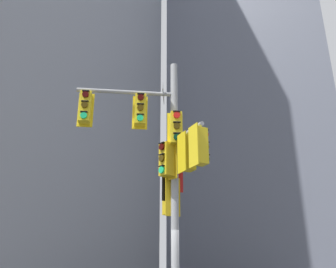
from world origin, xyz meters
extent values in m
cube|color=slate|center=(-1.88, 25.01, 21.19)|extent=(14.21, 14.21, 42.39)
cylinder|color=#9EA0A3|center=(0.00, 0.00, 3.92)|extent=(0.23, 0.23, 7.84)
cylinder|color=#9EA0A3|center=(-1.30, -0.82, 6.74)|extent=(2.67, 1.75, 0.13)
cylinder|color=#9EA0A3|center=(0.65, -0.53, 5.13)|extent=(1.38, 1.15, 0.13)
cube|color=yellow|center=(-1.01, -0.42, 6.14)|extent=(0.42, 0.28, 1.14)
cube|color=yellow|center=(-0.91, -0.58, 6.14)|extent=(0.47, 0.47, 1.00)
cylinder|color=#360605|center=(-0.80, -0.75, 6.49)|extent=(0.20, 0.16, 0.20)
cube|color=black|center=(-0.80, -0.75, 6.61)|extent=(0.22, 0.18, 0.02)
cylinder|color=#3C2C06|center=(-0.80, -0.75, 6.14)|extent=(0.20, 0.16, 0.20)
cube|color=black|center=(-0.80, -0.75, 6.26)|extent=(0.22, 0.18, 0.02)
cylinder|color=#19C672|center=(-0.80, -0.75, 5.79)|extent=(0.20, 0.16, 0.20)
cube|color=black|center=(-0.80, -0.75, 5.91)|extent=(0.22, 0.18, 0.02)
cube|color=yellow|center=(-2.44, -1.32, 6.14)|extent=(0.42, 0.28, 1.14)
cube|color=yellow|center=(-2.34, -1.48, 6.14)|extent=(0.47, 0.47, 1.00)
cylinder|color=#360605|center=(-2.23, -1.65, 6.49)|extent=(0.20, 0.16, 0.20)
cube|color=black|center=(-2.23, -1.66, 6.61)|extent=(0.22, 0.18, 0.02)
cylinder|color=#3C2C06|center=(-2.23, -1.65, 6.14)|extent=(0.20, 0.16, 0.20)
cube|color=black|center=(-2.23, -1.66, 6.26)|extent=(0.22, 0.18, 0.02)
cylinder|color=#19C672|center=(-2.23, -1.65, 5.79)|extent=(0.20, 0.16, 0.20)
cube|color=black|center=(-2.23, -1.66, 5.91)|extent=(0.22, 0.18, 0.02)
cube|color=yellow|center=(0.53, -0.67, 4.53)|extent=(0.39, 0.32, 1.14)
cube|color=yellow|center=(0.65, -0.53, 4.53)|extent=(0.48, 0.48, 1.00)
cylinder|color=#360605|center=(0.78, -0.37, 4.88)|extent=(0.19, 0.17, 0.20)
cube|color=black|center=(0.78, -0.36, 5.00)|extent=(0.22, 0.19, 0.02)
cylinder|color=#3C2C06|center=(0.78, -0.37, 4.53)|extent=(0.19, 0.17, 0.20)
cube|color=black|center=(0.78, -0.36, 4.65)|extent=(0.22, 0.19, 0.02)
cylinder|color=#19C672|center=(0.78, -0.37, 4.18)|extent=(0.19, 0.17, 0.20)
cube|color=black|center=(0.78, -0.36, 4.30)|extent=(0.22, 0.19, 0.02)
cube|color=yellow|center=(1.06, -1.09, 4.53)|extent=(0.39, 0.32, 1.14)
cube|color=yellow|center=(1.18, -0.95, 4.53)|extent=(0.48, 0.48, 1.00)
cylinder|color=red|center=(1.30, -0.79, 4.88)|extent=(0.19, 0.17, 0.20)
cube|color=black|center=(1.30, -0.79, 5.00)|extent=(0.22, 0.19, 0.02)
cylinder|color=#3C2C06|center=(1.30, -0.79, 4.53)|extent=(0.19, 0.17, 0.20)
cube|color=black|center=(1.30, -0.79, 4.65)|extent=(0.22, 0.19, 0.02)
cylinder|color=#06311C|center=(1.30, -0.79, 4.18)|extent=(0.19, 0.17, 0.20)
cube|color=black|center=(1.30, -0.79, 4.30)|extent=(0.22, 0.19, 0.02)
cube|color=yellow|center=(0.07, -0.10, 5.45)|extent=(0.42, 0.29, 1.14)
cube|color=yellow|center=(0.17, -0.26, 5.45)|extent=(0.47, 0.47, 1.00)
cylinder|color=red|center=(0.28, -0.43, 5.80)|extent=(0.20, 0.16, 0.20)
cube|color=black|center=(0.29, -0.43, 5.92)|extent=(0.22, 0.18, 0.02)
cylinder|color=#3C2C06|center=(0.28, -0.43, 5.45)|extent=(0.20, 0.16, 0.20)
cube|color=black|center=(0.29, -0.43, 5.57)|extent=(0.22, 0.18, 0.02)
cylinder|color=#06311C|center=(0.28, -0.43, 5.10)|extent=(0.20, 0.16, 0.20)
cube|color=black|center=(0.29, -0.43, 5.22)|extent=(0.22, 0.18, 0.02)
cube|color=gold|center=(-0.05, -0.11, 4.50)|extent=(0.46, 0.21, 1.14)
cube|color=gold|center=(-0.12, -0.29, 4.50)|extent=(0.44, 0.44, 1.00)
cylinder|color=#360605|center=(-0.19, -0.48, 4.85)|extent=(0.21, 0.13, 0.20)
cube|color=black|center=(-0.20, -0.48, 4.97)|extent=(0.23, 0.15, 0.02)
cylinder|color=#3C2C06|center=(-0.19, -0.48, 4.50)|extent=(0.21, 0.13, 0.20)
cube|color=black|center=(-0.20, -0.48, 4.62)|extent=(0.23, 0.15, 0.02)
cylinder|color=#19C672|center=(-0.19, -0.48, 4.15)|extent=(0.21, 0.13, 0.20)
cube|color=black|center=(-0.20, -0.48, 4.27)|extent=(0.23, 0.15, 0.02)
cube|color=gold|center=(-0.10, 0.08, 3.46)|extent=(0.32, 0.40, 1.14)
cube|color=gold|center=(-0.25, 0.19, 3.46)|extent=(0.48, 0.48, 1.00)
cylinder|color=red|center=(-0.41, 0.31, 3.81)|extent=(0.17, 0.20, 0.20)
cube|color=black|center=(-0.41, 0.32, 3.93)|extent=(0.19, 0.22, 0.02)
cylinder|color=#3C2C06|center=(-0.41, 0.31, 3.46)|extent=(0.17, 0.20, 0.20)
cube|color=black|center=(-0.41, 0.32, 3.58)|extent=(0.19, 0.22, 0.02)
cylinder|color=#06311C|center=(-0.41, 0.31, 3.11)|extent=(0.17, 0.20, 0.20)
cube|color=black|center=(-0.41, 0.32, 3.23)|extent=(0.19, 0.22, 0.02)
cube|color=white|center=(-0.32, -0.14, 6.81)|extent=(0.48, 1.06, 0.28)
cube|color=#19479E|center=(-0.32, -0.14, 6.81)|extent=(0.46, 1.02, 0.24)
cube|color=red|center=(-0.14, 0.17, 4.02)|extent=(0.50, 0.42, 0.80)
cube|color=white|center=(-0.14, 0.17, 4.02)|extent=(0.47, 0.39, 0.76)
cube|color=black|center=(-0.19, 0.11, 3.69)|extent=(0.31, 0.53, 0.72)
cube|color=white|center=(-0.19, 0.11, 3.69)|extent=(0.29, 0.49, 0.68)
camera|label=1|loc=(4.36, -9.51, 1.49)|focal=38.60mm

